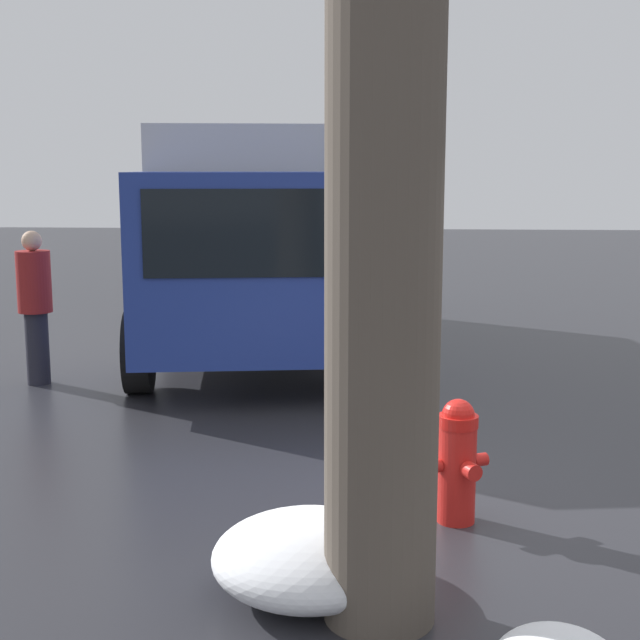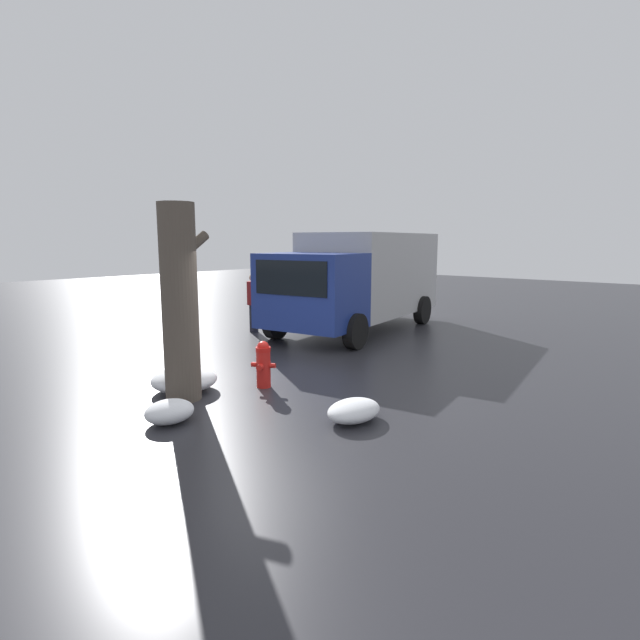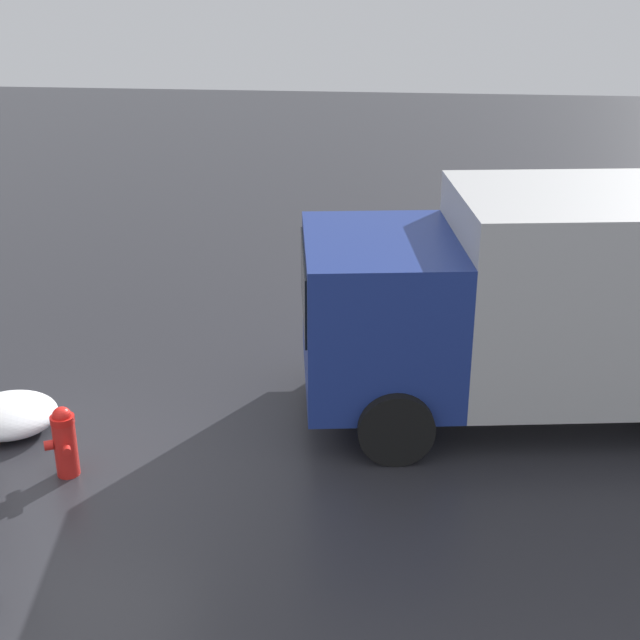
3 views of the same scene
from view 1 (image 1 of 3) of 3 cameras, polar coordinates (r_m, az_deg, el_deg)
The scene contains 6 objects.
ground_plane at distance 6.34m, azimuth 8.66°, elevation -12.60°, with size 60.00×60.00×0.00m, color #28282D.
fire_hydrant at distance 6.18m, azimuth 8.78°, elevation -8.80°, with size 0.37×0.45×0.86m.
tree_trunk at distance 4.54m, azimuth 4.03°, elevation 0.37°, with size 0.91×0.60×3.28m.
delivery_truck at distance 12.06m, azimuth -4.34°, elevation 5.82°, with size 7.12×3.51×2.89m.
pedestrian at distance 10.36m, azimuth -17.78°, elevation 1.15°, with size 0.37×0.37×1.72m.
snow_pile_by_hydrant at distance 5.25m, azimuth -0.63°, elevation -14.88°, with size 1.17×1.13×0.41m.
Camera 1 is at (-5.84, 0.54, 2.39)m, focal length 50.00 mm.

